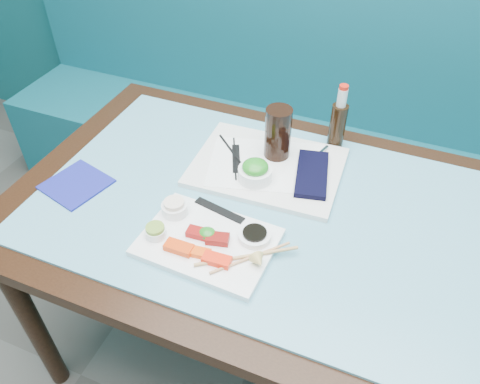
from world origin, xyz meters
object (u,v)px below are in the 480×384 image
at_px(sashimi_plate, 208,242).
at_px(cola_bottle_body, 337,126).
at_px(blue_napkin, 76,184).
at_px(booth_bench, 325,147).
at_px(seaweed_bowl, 255,174).
at_px(cola_glass, 278,133).
at_px(dining_table, 262,228).
at_px(serving_tray, 267,167).

xyz_separation_m(sashimi_plate, cola_bottle_body, (0.19, 0.53, 0.06)).
bearing_deg(sashimi_plate, blue_napkin, 174.65).
xyz_separation_m(booth_bench, seaweed_bowl, (-0.05, -0.76, 0.42)).
height_order(cola_glass, blue_napkin, cola_glass).
distance_m(booth_bench, seaweed_bowl, 0.87).
bearing_deg(booth_bench, seaweed_bowl, -93.98).
bearing_deg(cola_glass, sashimi_plate, -96.69).
relative_size(dining_table, sashimi_plate, 4.31).
bearing_deg(sashimi_plate, dining_table, 69.35).
height_order(dining_table, blue_napkin, blue_napkin).
xyz_separation_m(seaweed_bowl, cola_glass, (0.02, 0.13, 0.06)).
height_order(booth_bench, cola_bottle_body, booth_bench).
xyz_separation_m(cola_glass, cola_bottle_body, (0.15, 0.14, -0.02)).
bearing_deg(dining_table, cola_glass, 99.12).
height_order(sashimi_plate, cola_bottle_body, cola_bottle_body).
distance_m(booth_bench, cola_bottle_body, 0.68).
distance_m(cola_glass, cola_bottle_body, 0.20).
bearing_deg(serving_tray, cola_bottle_body, 48.85).
xyz_separation_m(dining_table, cola_bottle_body, (0.11, 0.35, 0.16)).
relative_size(sashimi_plate, blue_napkin, 2.04).
xyz_separation_m(cola_glass, blue_napkin, (-0.49, -0.33, -0.09)).
bearing_deg(serving_tray, seaweed_bowl, -100.03).
relative_size(serving_tray, blue_napkin, 2.70).
bearing_deg(blue_napkin, cola_glass, 33.99).
relative_size(seaweed_bowl, blue_napkin, 0.61).
xyz_separation_m(booth_bench, dining_table, (0.00, -0.84, 0.29)).
xyz_separation_m(dining_table, seaweed_bowl, (-0.05, 0.08, 0.13)).
bearing_deg(sashimi_plate, seaweed_bowl, 86.88).
bearing_deg(blue_napkin, serving_tray, 29.82).
height_order(seaweed_bowl, cola_bottle_body, cola_bottle_body).
height_order(cola_glass, cola_bottle_body, cola_glass).
height_order(dining_table, cola_glass, cola_glass).
relative_size(sashimi_plate, cola_glass, 2.04).
height_order(sashimi_plate, seaweed_bowl, seaweed_bowl).
bearing_deg(blue_napkin, seaweed_bowl, 23.03).
bearing_deg(blue_napkin, cola_bottle_body, 36.47).
bearing_deg(serving_tray, dining_table, -76.52).
distance_m(cola_bottle_body, blue_napkin, 0.79).
bearing_deg(cola_glass, cola_bottle_body, 43.70).
relative_size(dining_table, serving_tray, 3.27).
bearing_deg(dining_table, seaweed_bowl, 124.94).
bearing_deg(cola_glass, seaweed_bowl, -98.75).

